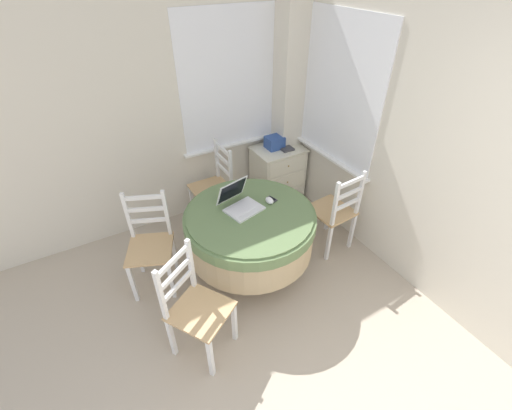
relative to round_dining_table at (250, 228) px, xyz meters
name	(u,v)px	position (x,y,z in m)	size (l,w,h in m)	color
corner_room_shell	(303,145)	(0.50, -0.04, 0.74)	(4.06, 5.23, 2.55)	beige
round_dining_table	(250,228)	(0.00, 0.00, 0.00)	(1.19, 1.19, 0.72)	#4C3D2D
laptop	(240,203)	(-0.04, 0.11, 0.23)	(0.38, 0.39, 0.25)	silver
computer_mouse	(269,201)	(0.23, 0.04, 0.21)	(0.06, 0.10, 0.05)	white
cell_phone	(272,199)	(0.28, 0.07, 0.19)	(0.07, 0.11, 0.01)	#2D2D33
dining_chair_near_back_window	(214,187)	(0.04, 0.91, -0.08)	(0.42, 0.40, 0.95)	tan
dining_chair_near_right_window	(334,212)	(0.91, -0.13, -0.08)	(0.42, 0.44, 0.95)	tan
dining_chair_camera_near	(196,308)	(-0.75, -0.51, -0.08)	(0.55, 0.56, 0.95)	tan
dining_chair_left_flank	(151,245)	(-0.85, 0.33, -0.08)	(0.52, 0.53, 0.95)	tan
corner_cabinet	(277,173)	(0.93, 0.96, -0.19)	(0.60, 0.47, 0.69)	silver
storage_box	(275,142)	(0.90, 1.01, 0.22)	(0.20, 0.18, 0.14)	#2D4C93
book_on_cabinet	(284,147)	(1.00, 0.95, 0.16)	(0.14, 0.24, 0.02)	#3F3F44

